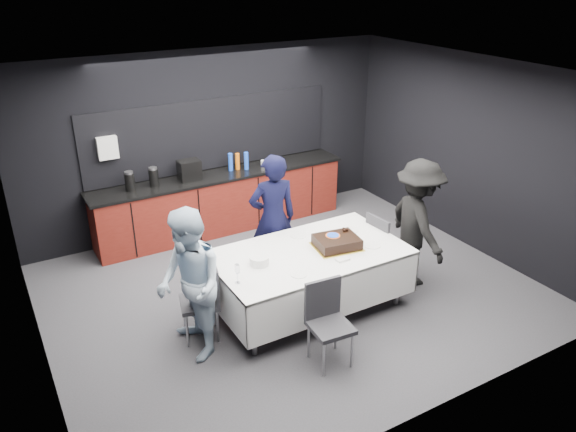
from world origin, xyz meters
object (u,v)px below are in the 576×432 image
object	(u,v)px
party_table	(309,262)
person_left	(190,285)
chair_near	(327,316)
person_right	(417,223)
chair_right	(382,242)
chair_left	(206,295)
person_center	(273,219)
cake_assembly	(337,242)
plate_stack	(259,260)
champagne_flute	(237,270)

from	to	relation	value
party_table	person_left	distance (m)	1.57
chair_near	person_right	world-z (taller)	person_right
chair_right	person_right	bearing A→B (deg)	-41.44
person_left	chair_left	bearing A→B (deg)	132.24
person_center	cake_assembly	bearing A→B (deg)	122.16
plate_stack	person_center	bearing A→B (deg)	52.80
party_table	person_center	size ratio (longest dim) A/B	1.32
chair_left	cake_assembly	bearing A→B (deg)	-5.49
chair_right	person_center	size ratio (longest dim) A/B	0.53
party_table	person_left	world-z (taller)	person_left
plate_stack	chair_right	bearing A→B (deg)	2.96
plate_stack	person_left	bearing A→B (deg)	-170.87
party_table	chair_left	world-z (taller)	chair_left
chair_left	chair_near	world-z (taller)	same
person_left	party_table	bearing A→B (deg)	96.74
chair_near	chair_left	bearing A→B (deg)	132.81
chair_right	person_left	xyz separation A→B (m)	(-2.78, -0.24, 0.32)
person_center	plate_stack	bearing A→B (deg)	62.43
champagne_flute	chair_left	world-z (taller)	champagne_flute
cake_assembly	chair_left	distance (m)	1.69
party_table	person_center	distance (m)	0.88
chair_right	chair_left	bearing A→B (deg)	-179.23
plate_stack	person_right	xyz separation A→B (m)	(2.21, -0.19, 0.02)
chair_left	chair_right	distance (m)	2.54
chair_near	party_table	bearing A→B (deg)	69.50
cake_assembly	champagne_flute	distance (m)	1.41
cake_assembly	chair_right	bearing A→B (deg)	12.37
chair_right	person_center	bearing A→B (deg)	150.08
cake_assembly	chair_left	size ratio (longest dim) A/B	0.66
cake_assembly	person_center	bearing A→B (deg)	112.54
chair_near	person_right	bearing A→B (deg)	22.18
party_table	person_center	world-z (taller)	person_center
chair_left	person_right	bearing A→B (deg)	-4.98
chair_near	person_left	world-z (taller)	person_left
party_table	chair_right	size ratio (longest dim) A/B	2.51
chair_left	person_center	distance (m)	1.52
champagne_flute	party_table	bearing A→B (deg)	11.85
champagne_flute	person_center	size ratio (longest dim) A/B	0.13
chair_near	person_center	bearing A→B (deg)	79.76
plate_stack	person_center	xyz separation A→B (m)	(0.63, 0.82, 0.05)
party_table	champagne_flute	world-z (taller)	champagne_flute
party_table	chair_near	distance (m)	1.01
plate_stack	person_right	world-z (taller)	person_right
chair_left	chair_right	xyz separation A→B (m)	(2.54, 0.03, 0.00)
plate_stack	chair_near	size ratio (longest dim) A/B	0.24
plate_stack	champagne_flute	world-z (taller)	champagne_flute
cake_assembly	person_left	world-z (taller)	person_left
plate_stack	chair_left	xyz separation A→B (m)	(-0.65, 0.06, -0.30)
champagne_flute	person_right	xyz separation A→B (m)	(2.60, 0.06, -0.08)
chair_left	person_center	bearing A→B (deg)	30.86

